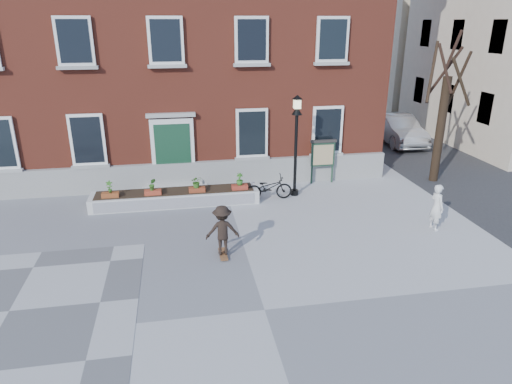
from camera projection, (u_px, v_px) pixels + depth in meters
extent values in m
plane|color=#A0A0A2|center=(265.00, 310.00, 10.89)|extent=(100.00, 100.00, 0.00)
cube|color=#58585B|center=(9.00, 311.00, 10.83)|extent=(6.00, 6.00, 0.01)
imported|color=black|center=(269.00, 188.00, 17.51)|extent=(1.82, 0.67, 0.95)
imported|color=silver|center=(398.00, 129.00, 25.49)|extent=(1.98, 4.95, 1.60)
imported|color=silver|center=(437.00, 207.00, 14.86)|extent=(0.43, 0.60, 1.56)
cube|color=brown|center=(166.00, 32.00, 21.36)|extent=(18.00, 10.00, 12.00)
cube|color=gray|center=(175.00, 176.00, 18.56)|extent=(18.00, 0.24, 1.10)
cube|color=#ABABA5|center=(175.00, 188.00, 18.59)|extent=(2.60, 0.80, 0.20)
cube|color=#9E9E99|center=(175.00, 182.00, 18.66)|extent=(2.20, 0.50, 0.20)
cube|color=silver|center=(173.00, 150.00, 18.21)|extent=(1.70, 0.12, 2.50)
cube|color=#153B25|center=(173.00, 152.00, 18.19)|extent=(1.40, 0.06, 2.30)
cube|color=#A6A7A1|center=(171.00, 115.00, 17.68)|extent=(1.90, 0.25, 0.15)
cube|color=#A9A9A4|center=(3.00, 171.00, 17.27)|extent=(1.44, 0.20, 0.12)
cube|color=white|center=(88.00, 140.00, 17.47)|extent=(1.30, 0.10, 2.00)
cube|color=black|center=(87.00, 140.00, 17.42)|extent=(1.08, 0.04, 1.78)
cube|color=#969691|center=(91.00, 167.00, 17.79)|extent=(1.44, 0.20, 0.12)
cube|color=silver|center=(74.00, 41.00, 16.20)|extent=(1.30, 0.10, 1.70)
cube|color=black|center=(74.00, 41.00, 16.16)|extent=(1.08, 0.04, 1.48)
cube|color=gray|center=(78.00, 68.00, 16.47)|extent=(1.44, 0.20, 0.12)
cube|color=white|center=(166.00, 40.00, 16.73)|extent=(1.30, 0.10, 1.70)
cube|color=black|center=(166.00, 41.00, 16.68)|extent=(1.08, 0.04, 1.48)
cube|color=#ABABA6|center=(167.00, 66.00, 16.99)|extent=(1.44, 0.20, 0.12)
cube|color=white|center=(252.00, 133.00, 18.52)|extent=(1.30, 0.10, 2.00)
cube|color=black|center=(252.00, 133.00, 18.47)|extent=(1.08, 0.04, 1.78)
cube|color=#9C9B97|center=(252.00, 159.00, 18.83)|extent=(1.44, 0.20, 0.12)
cube|color=silver|center=(252.00, 40.00, 17.25)|extent=(1.30, 0.10, 1.70)
cube|color=black|center=(252.00, 40.00, 17.20)|extent=(1.08, 0.04, 1.48)
cube|color=#A5A59F|center=(252.00, 65.00, 17.52)|extent=(1.44, 0.20, 0.12)
cube|color=white|center=(327.00, 130.00, 19.04)|extent=(1.30, 0.10, 2.00)
cube|color=black|center=(328.00, 130.00, 18.99)|extent=(1.08, 0.04, 1.78)
cube|color=#ACACA7|center=(326.00, 155.00, 19.36)|extent=(1.44, 0.20, 0.12)
cube|color=silver|center=(332.00, 39.00, 17.77)|extent=(1.30, 0.10, 1.70)
cube|color=black|center=(333.00, 39.00, 17.73)|extent=(1.08, 0.04, 1.48)
cube|color=#A7A7A2|center=(332.00, 64.00, 18.04)|extent=(1.44, 0.20, 0.12)
cube|color=silver|center=(176.00, 198.00, 17.11)|extent=(6.20, 1.10, 0.50)
cube|color=silver|center=(176.00, 203.00, 16.60)|extent=(5.80, 0.02, 0.40)
cube|color=black|center=(175.00, 192.00, 17.02)|extent=(5.80, 0.90, 0.06)
cube|color=brown|center=(110.00, 195.00, 16.38)|extent=(0.60, 0.25, 0.20)
imported|color=#30681F|center=(109.00, 187.00, 16.27)|extent=(0.24, 0.24, 0.45)
cube|color=#9A3721|center=(153.00, 193.00, 16.63)|extent=(0.60, 0.25, 0.20)
imported|color=#31661E|center=(152.00, 184.00, 16.51)|extent=(0.25, 0.25, 0.45)
cube|color=brown|center=(197.00, 190.00, 16.89)|extent=(0.60, 0.25, 0.20)
imported|color=#30611D|center=(197.00, 182.00, 16.78)|extent=(0.40, 0.40, 0.45)
cube|color=maroon|center=(240.00, 187.00, 17.15)|extent=(0.60, 0.25, 0.20)
imported|color=#2C691F|center=(240.00, 179.00, 17.04)|extent=(0.25, 0.25, 0.45)
cylinder|color=black|center=(440.00, 131.00, 18.96)|extent=(0.36, 0.36, 4.40)
cylinder|color=#2F2015|center=(459.00, 79.00, 18.31)|extent=(0.12, 1.12, 2.23)
cylinder|color=black|center=(445.00, 71.00, 18.64)|extent=(1.18, 0.49, 1.97)
cylinder|color=#2F2014|center=(432.00, 72.00, 18.39)|extent=(0.88, 1.14, 2.35)
cylinder|color=black|center=(445.00, 69.00, 17.82)|extent=(0.60, 0.77, 1.90)
cylinder|color=#312316|center=(461.00, 82.00, 17.70)|extent=(1.39, 0.55, 1.95)
cylinder|color=black|center=(453.00, 51.00, 17.99)|extent=(0.43, 0.48, 1.58)
cube|color=#333336|center=(393.00, 128.00, 29.44)|extent=(8.00, 36.00, 0.01)
cube|color=beige|center=(428.00, 21.00, 35.51)|extent=(10.00, 11.00, 13.00)
cube|color=black|center=(486.00, 108.00, 22.10)|extent=(0.08, 1.00, 1.50)
cube|color=black|center=(449.00, 98.00, 25.05)|extent=(0.08, 1.00, 1.50)
cube|color=black|center=(419.00, 90.00, 28.00)|extent=(0.08, 1.00, 1.50)
cube|color=black|center=(499.00, 37.00, 20.94)|extent=(0.08, 1.00, 1.50)
cube|color=black|center=(458.00, 35.00, 23.89)|extent=(0.08, 1.00, 1.50)
cube|color=black|center=(426.00, 33.00, 26.84)|extent=(0.08, 1.00, 1.50)
cylinder|color=black|center=(294.00, 192.00, 18.08)|extent=(0.32, 0.32, 0.20)
cylinder|color=black|center=(296.00, 156.00, 17.55)|extent=(0.12, 0.12, 3.20)
cone|color=black|center=(297.00, 111.00, 16.93)|extent=(0.40, 0.40, 0.30)
cube|color=beige|center=(297.00, 104.00, 16.85)|extent=(0.24, 0.24, 0.34)
cone|color=black|center=(297.00, 97.00, 16.76)|extent=(0.40, 0.40, 0.16)
cylinder|color=#172F20|center=(312.00, 163.00, 19.07)|extent=(0.08, 0.08, 1.80)
cylinder|color=#1B3725|center=(333.00, 162.00, 19.21)|extent=(0.08, 0.08, 1.80)
cube|color=#1A3425|center=(323.00, 154.00, 19.02)|extent=(1.00, 0.10, 1.00)
cube|color=#D3C888|center=(323.00, 155.00, 18.96)|extent=(0.85, 0.02, 0.85)
cube|color=#332F2C|center=(324.00, 141.00, 18.82)|extent=(1.10, 0.16, 0.10)
cube|color=brown|center=(223.00, 254.00, 13.38)|extent=(0.22, 0.78, 0.03)
cylinder|color=black|center=(221.00, 260.00, 13.12)|extent=(0.03, 0.05, 0.05)
cylinder|color=black|center=(227.00, 259.00, 13.15)|extent=(0.03, 0.05, 0.05)
cylinder|color=black|center=(219.00, 251.00, 13.64)|extent=(0.03, 0.05, 0.05)
cylinder|color=black|center=(225.00, 250.00, 13.67)|extent=(0.03, 0.05, 0.05)
imported|color=black|center=(222.00, 230.00, 13.11)|extent=(0.98, 0.57, 1.50)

